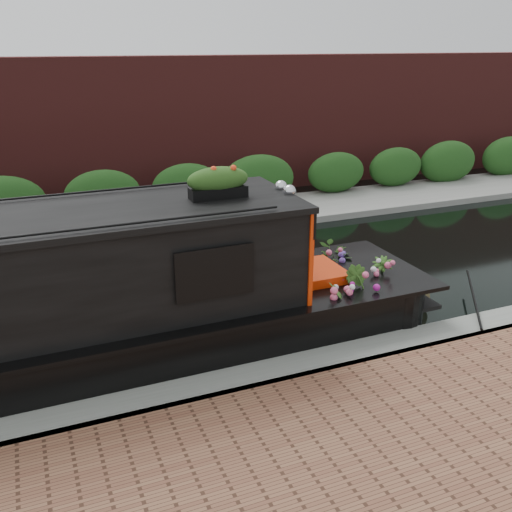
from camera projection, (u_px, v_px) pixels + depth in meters
name	position (u px, v px, depth m)	size (l,w,h in m)	color
ground	(148.00, 301.00, 10.23)	(80.00, 80.00, 0.00)	black
near_bank_coping	(203.00, 402.00, 7.37)	(40.00, 0.60, 0.50)	slate
far_bank_path	(111.00, 233.00, 13.86)	(40.00, 2.40, 0.34)	gray
far_hedge	(105.00, 223.00, 14.64)	(40.00, 1.10, 2.80)	#1C4416
far_brick_wall	(94.00, 203.00, 16.46)	(40.00, 1.00, 8.00)	#511D1B
rope_fender	(413.00, 295.00, 10.01)	(0.40, 0.40, 0.44)	brown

